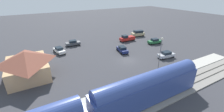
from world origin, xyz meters
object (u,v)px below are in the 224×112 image
(pickup_red, at_px, (127,38))
(sedan_silver, at_px, (166,55))
(station_building, at_px, (27,64))
(sedan_charcoal, at_px, (73,43))
(sedan_white, at_px, (59,50))
(sedan_navy, at_px, (122,49))
(pedestrian_on_platform, at_px, (170,72))
(light_pole_near_platform, at_px, (161,50))
(sedan_green, at_px, (155,41))
(suv_tan, at_px, (138,33))

(pickup_red, height_order, sedan_silver, pickup_red)
(station_building, height_order, pickup_red, station_building)
(pickup_red, distance_m, sedan_silver, 16.76)
(sedan_charcoal, height_order, sedan_white, same)
(sedan_charcoal, distance_m, sedan_navy, 16.34)
(pedestrian_on_platform, bearing_deg, sedan_white, 34.29)
(sedan_charcoal, height_order, sedan_navy, same)
(station_building, height_order, light_pole_near_platform, light_pole_near_platform)
(sedan_silver, xyz_separation_m, sedan_white, (17.22, 23.56, 0.00))
(sedan_green, bearing_deg, light_pole_near_platform, 138.30)
(sedan_silver, xyz_separation_m, sedan_charcoal, (21.38, 18.43, 0.00))
(suv_tan, relative_size, light_pole_near_platform, 0.69)
(pedestrian_on_platform, distance_m, sedan_green, 21.04)
(station_building, height_order, sedan_charcoal, station_building)
(station_building, distance_m, pickup_red, 32.37)
(pedestrian_on_platform, relative_size, sedan_white, 0.36)
(pickup_red, bearing_deg, light_pole_near_platform, 163.98)
(sedan_green, height_order, sedan_navy, same)
(station_building, bearing_deg, sedan_navy, -86.49)
(sedan_silver, relative_size, light_pole_near_platform, 0.62)
(sedan_charcoal, bearing_deg, sedan_navy, -139.60)
(sedan_silver, distance_m, sedan_white, 29.18)
(sedan_charcoal, bearing_deg, suv_tan, -94.27)
(station_building, xyz_separation_m, sedan_white, (9.75, -8.14, -1.96))
(pickup_red, xyz_separation_m, sedan_silver, (-16.74, -0.74, -0.15))
(station_building, xyz_separation_m, light_pole_near_platform, (-11.20, -25.08, 1.91))
(station_building, relative_size, pickup_red, 1.92)
(pickup_red, xyz_separation_m, sedan_navy, (-7.81, 7.10, -0.15))
(sedan_navy, distance_m, suv_tan, 17.67)
(suv_tan, xyz_separation_m, light_pole_near_platform, (-23.26, 12.92, 3.60))
(pickup_red, relative_size, sedan_charcoal, 1.18)
(sedan_navy, bearing_deg, sedan_white, 62.23)
(pedestrian_on_platform, distance_m, suv_tan, 29.83)
(pedestrian_on_platform, bearing_deg, station_building, 59.36)
(station_building, distance_m, pedestrian_on_platform, 28.86)
(sedan_navy, relative_size, light_pole_near_platform, 0.63)
(sedan_green, xyz_separation_m, suv_tan, (9.72, -0.85, 0.27))
(sedan_navy, xyz_separation_m, light_pole_near_platform, (-12.66, -1.22, 3.87))
(sedan_silver, height_order, light_pole_near_platform, light_pole_near_platform)
(sedan_green, height_order, suv_tan, suv_tan)
(sedan_silver, relative_size, sedan_charcoal, 1.01)
(sedan_silver, relative_size, suv_tan, 0.90)
(suv_tan, bearing_deg, sedan_white, 94.43)
(sedan_green, relative_size, sedan_charcoal, 1.02)
(station_building, xyz_separation_m, suv_tan, (12.06, -38.00, -1.69))
(pickup_red, xyz_separation_m, light_pole_near_platform, (-20.47, 5.88, 3.72))
(sedan_white, distance_m, suv_tan, 29.96)
(pedestrian_on_platform, xyz_separation_m, sedan_navy, (16.15, 0.93, -0.40))
(pickup_red, bearing_deg, sedan_silver, -177.47)
(sedan_silver, bearing_deg, pickup_red, 2.53)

